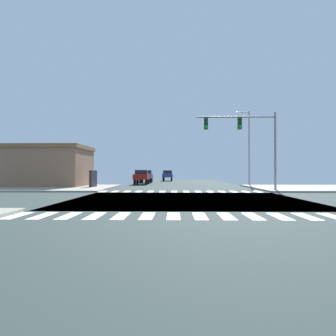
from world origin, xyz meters
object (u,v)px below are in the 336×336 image
object	(u,v)px
sedan_farside_2	(142,176)
sedan_crossing_3	(146,175)
street_lamp	(247,142)
bank_building	(19,166)
traffic_signal_mast	(245,133)
sedan_nearside_1	(168,175)

from	to	relation	value
sedan_farside_2	sedan_crossing_3	bearing A→B (deg)	-90.00
street_lamp	bank_building	bearing A→B (deg)	-171.29
bank_building	sedan_crossing_3	size ratio (longest dim) A/B	3.87
street_lamp	sedan_crossing_3	size ratio (longest dim) A/B	2.08
traffic_signal_mast	sedan_farside_2	size ratio (longest dim) A/B	1.58
bank_building	sedan_farside_2	bearing A→B (deg)	26.70
street_lamp	bank_building	world-z (taller)	street_lamp
traffic_signal_mast	street_lamp	size ratio (longest dim) A/B	0.76
bank_building	sedan_crossing_3	bearing A→B (deg)	44.62
sedan_farside_2	sedan_crossing_3	xyz separation A→B (m)	(0.00, 6.24, 0.00)
sedan_nearside_1	sedan_crossing_3	distance (m)	9.82
sedan_nearside_1	bank_building	bearing A→B (deg)	54.25
street_lamp	sedan_crossing_3	world-z (taller)	street_lamp
sedan_crossing_3	street_lamp	bearing A→B (deg)	146.18
sedan_farside_2	bank_building	bearing A→B (deg)	26.70
traffic_signal_mast	bank_building	distance (m)	24.43
sedan_nearside_1	sedan_farside_2	distance (m)	15.87
traffic_signal_mast	sedan_nearside_1	bearing A→B (deg)	103.90
sedan_nearside_1	sedan_crossing_3	world-z (taller)	same
traffic_signal_mast	street_lamp	xyz separation A→B (m)	(2.79, 11.27, 0.30)
sedan_crossing_3	sedan_nearside_1	bearing A→B (deg)	-107.79
street_lamp	sedan_nearside_1	size ratio (longest dim) A/B	2.08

